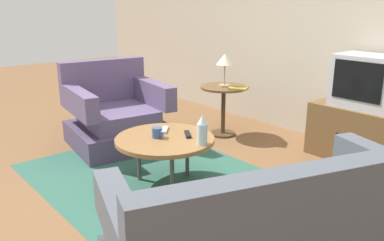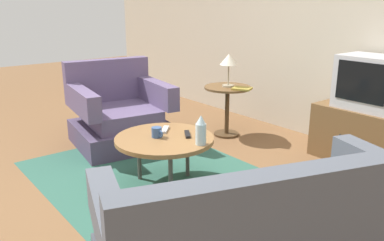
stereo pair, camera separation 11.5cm
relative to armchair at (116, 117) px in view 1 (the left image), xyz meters
The scene contains 15 objects.
ground_plane 1.43m from the armchair, 14.61° to the right, with size 16.00×16.00×0.00m, color brown.
back_wall 2.59m from the armchair, 55.40° to the left, with size 9.00×0.12×2.70m, color #BCB29E.
area_rug 1.27m from the armchair, 10.40° to the right, with size 2.65×1.82×0.00m, color #2D5B4C.
armchair is the anchor object (origin of this frame).
couch 2.68m from the armchair, 11.24° to the right, with size 1.39×1.98×0.85m.
coffee_table 1.23m from the armchair, 10.37° to the right, with size 0.84×0.84×0.44m.
side_table 1.26m from the armchair, 63.41° to the left, with size 0.54×0.54×0.59m.
tv_stand 2.57m from the armchair, 38.68° to the left, with size 0.95×0.51×0.55m.
television 2.62m from the armchair, 38.83° to the left, with size 0.59×0.43×0.51m.
table_lamp 1.38m from the armchair, 63.11° to the left, with size 0.20×0.20×0.38m.
vase 1.56m from the armchair, ahead, with size 0.09×0.09×0.24m.
mug 1.21m from the armchair, 13.00° to the right, with size 0.13×0.09×0.09m.
tv_remote_dark 1.30m from the armchair, ahead, with size 0.17×0.13×0.02m.
tv_remote_silver 1.08m from the armchair, ahead, with size 0.16×0.16×0.02m.
book 1.41m from the armchair, 55.51° to the left, with size 0.26×0.24×0.02m.
Camera 1 is at (2.41, -1.75, 1.53)m, focal length 37.02 mm.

